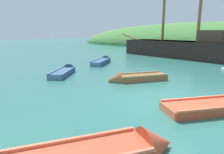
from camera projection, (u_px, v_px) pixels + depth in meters
ground_plane at (164, 101)px, 8.07m from camera, size 120.00×120.00×0.00m
shore_hill at (203, 46)px, 39.79m from camera, size 55.29×22.74×8.99m
sailing_ship at (181, 51)px, 21.67m from camera, size 15.17×7.30×11.08m
rowboat_center at (133, 79)px, 11.31m from camera, size 2.94×3.18×0.95m
rowboat_far at (65, 72)px, 13.21m from camera, size 2.31×3.41×0.86m
rowboat_near_dock at (219, 108)px, 7.09m from camera, size 3.17×3.16×1.08m
rowboat_outer_left at (103, 62)px, 17.66m from camera, size 2.00×3.80×0.86m
buoy_orange at (97, 61)px, 19.14m from camera, size 0.33×0.33×0.33m
buoy_white at (223, 69)px, 14.68m from camera, size 0.30×0.30×0.30m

